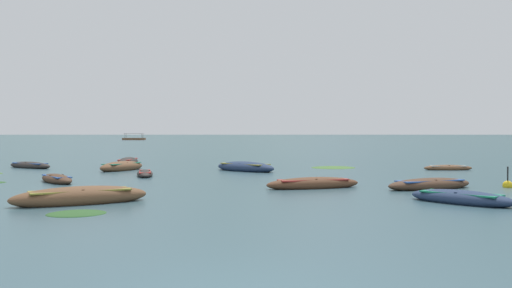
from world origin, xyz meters
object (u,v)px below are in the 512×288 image
rowboat_8 (448,168)px  rowboat_0 (430,184)px  rowboat_6 (122,167)px  rowboat_5 (145,174)px  rowboat_3 (461,198)px  rowboat_7 (30,166)px  ferry_0 (134,139)px  mooring_buoy (508,185)px  rowboat_9 (128,162)px  rowboat_10 (57,179)px  rowboat_1 (245,167)px  rowboat_2 (313,184)px  rowboat_4 (81,197)px

rowboat_8 → rowboat_0: bearing=-112.0°
rowboat_6 → rowboat_5: bearing=-59.9°
rowboat_3 → rowboat_6: (-15.40, 14.90, 0.05)m
rowboat_5 → rowboat_7: (-9.14, 6.23, 0.04)m
rowboat_7 → ferry_0: size_ratio=0.50×
mooring_buoy → rowboat_8: bearing=84.1°
rowboat_9 → rowboat_10: bearing=-88.6°
rowboat_3 → rowboat_8: size_ratio=1.08×
rowboat_0 → rowboat_1: 12.92m
rowboat_10 → mooring_buoy: bearing=-5.1°
rowboat_0 → rowboat_7: (-22.46, 12.43, -0.01)m
rowboat_2 → rowboat_4: 9.43m
rowboat_8 → rowboat_1: bearing=-174.8°
rowboat_6 → rowboat_10: size_ratio=1.25×
rowboat_0 → mooring_buoy: bearing=10.1°
ferry_0 → mooring_buoy: ferry_0 is taller
rowboat_5 → rowboat_4: bearing=-87.2°
rowboat_3 → rowboat_10: rowboat_3 is taller
rowboat_7 → rowboat_8: (27.00, -1.20, -0.03)m
rowboat_9 → ferry_0: (-37.43, 145.47, 0.23)m
rowboat_4 → rowboat_7: size_ratio=1.10×
rowboat_5 → rowboat_6: bearing=120.1°
rowboat_8 → rowboat_10: bearing=-157.3°
rowboat_1 → rowboat_6: (-7.66, 0.35, -0.00)m
rowboat_4 → rowboat_5: 11.09m
rowboat_0 → rowboat_6: rowboat_6 is taller
rowboat_6 → rowboat_10: bearing=-95.7°
rowboat_6 → rowboat_9: (-1.13, 5.55, -0.01)m
rowboat_3 → rowboat_8: rowboat_3 is taller
rowboat_5 → rowboat_7: size_ratio=0.83×
rowboat_7 → rowboat_10: rowboat_7 is taller
rowboat_0 → rowboat_5: 14.69m
rowboat_8 → ferry_0: (-58.87, 150.21, 0.32)m
rowboat_7 → ferry_0: (-31.86, 149.00, 0.28)m
rowboat_9 → mooring_buoy: (20.34, -15.36, -0.12)m
rowboat_3 → rowboat_8: bearing=72.7°
rowboat_0 → rowboat_3: rowboat_0 is taller
rowboat_4 → rowboat_9: size_ratio=0.97×
rowboat_6 → rowboat_4: bearing=-78.9°
rowboat_6 → rowboat_8: size_ratio=1.31×
rowboat_6 → rowboat_10: (-0.79, -8.01, -0.07)m
rowboat_5 → mooring_buoy: mooring_buoy is taller
rowboat_4 → rowboat_5: rowboat_4 is taller
rowboat_3 → rowboat_4: bearing=-178.2°
rowboat_0 → rowboat_8: rowboat_0 is taller
rowboat_6 → ferry_0: bearing=104.3°
mooring_buoy → rowboat_5: bearing=161.6°
rowboat_3 → rowboat_7: size_ratio=0.83×
rowboat_5 → rowboat_7: rowboat_7 is taller
rowboat_4 → rowboat_8: 23.64m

